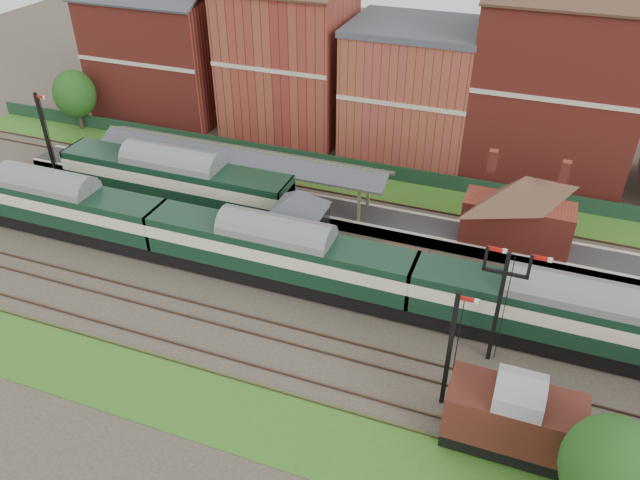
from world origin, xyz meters
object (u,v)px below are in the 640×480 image
(signal_box, at_px, (299,223))
(semaphore_bracket, at_px, (500,300))
(platform_railcar, at_px, (176,181))
(goods_van_a, at_px, (513,418))
(dmu_train, at_px, (277,252))

(signal_box, distance_m, semaphore_bracket, 16.16)
(platform_railcar, height_order, goods_van_a, platform_railcar)
(signal_box, height_order, goods_van_a, signal_box)
(semaphore_bracket, height_order, platform_railcar, semaphore_bracket)
(signal_box, bearing_deg, semaphore_bracket, -20.92)
(signal_box, height_order, dmu_train, signal_box)
(signal_box, relative_size, platform_railcar, 0.29)
(dmu_train, bearing_deg, platform_railcar, 151.95)
(goods_van_a, bearing_deg, dmu_train, 152.38)
(semaphore_bracket, bearing_deg, signal_box, 159.08)
(dmu_train, distance_m, goods_van_a, 19.42)
(dmu_train, distance_m, platform_railcar, 13.82)
(dmu_train, bearing_deg, goods_van_a, -27.62)
(platform_railcar, bearing_deg, dmu_train, -28.05)
(dmu_train, bearing_deg, semaphore_bracket, -9.22)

